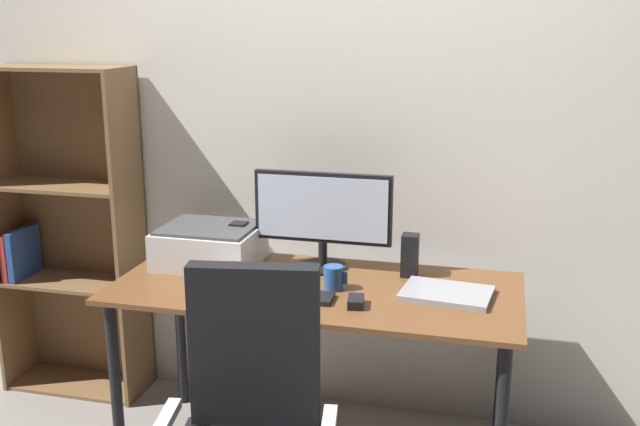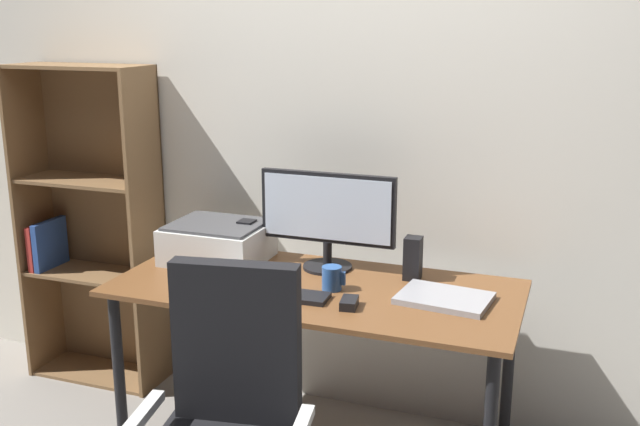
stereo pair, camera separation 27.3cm
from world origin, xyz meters
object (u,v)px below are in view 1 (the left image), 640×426
(coffee_mug, at_px, (334,278))
(laptop, at_px, (447,293))
(monitor, at_px, (323,214))
(mouse, at_px, (356,302))
(bookshelf, at_px, (69,234))
(speaker_left, at_px, (239,242))
(printer, at_px, (210,245))
(speaker_right, at_px, (410,255))
(keyboard, at_px, (293,296))
(desk, at_px, (316,307))

(coffee_mug, distance_m, laptop, 0.42)
(monitor, relative_size, mouse, 5.83)
(bookshelf, bearing_deg, monitor, -6.41)
(coffee_mug, xyz_separation_m, speaker_left, (-0.45, 0.22, 0.04))
(speaker_left, distance_m, bookshelf, 0.91)
(printer, bearing_deg, mouse, -24.62)
(speaker_right, bearing_deg, keyboard, -137.22)
(desk, bearing_deg, laptop, 1.25)
(keyboard, xyz_separation_m, speaker_left, (-0.33, 0.35, 0.08))
(mouse, xyz_separation_m, speaker_left, (-0.57, 0.36, 0.07))
(bookshelf, bearing_deg, keyboard, -21.91)
(desk, height_order, monitor, monitor)
(laptop, xyz_separation_m, speaker_left, (-0.87, 0.19, 0.07))
(laptop, xyz_separation_m, bookshelf, (-1.77, 0.34, 0.00))
(desk, relative_size, laptop, 4.81)
(monitor, bearing_deg, laptop, -20.77)
(printer, bearing_deg, coffee_mug, -16.43)
(keyboard, bearing_deg, desk, 70.39)
(desk, bearing_deg, speaker_right, 31.03)
(monitor, bearing_deg, printer, -172.92)
(laptop, bearing_deg, speaker_right, 137.18)
(monitor, distance_m, keyboard, 0.42)
(laptop, bearing_deg, printer, 178.49)
(coffee_mug, distance_m, speaker_right, 0.34)
(mouse, bearing_deg, speaker_right, 59.96)
(monitor, height_order, bookshelf, bookshelf)
(mouse, xyz_separation_m, laptop, (0.30, 0.17, -0.01))
(coffee_mug, relative_size, printer, 0.23)
(speaker_right, distance_m, bookshelf, 1.62)
(monitor, bearing_deg, speaker_left, -178.72)
(mouse, bearing_deg, monitor, 111.31)
(desk, height_order, speaker_left, speaker_left)
(mouse, relative_size, coffee_mug, 1.06)
(speaker_right, distance_m, printer, 0.82)
(desk, relative_size, monitor, 2.75)
(monitor, bearing_deg, bookshelf, 173.59)
(laptop, bearing_deg, keyboard, -156.97)
(speaker_left, bearing_deg, bookshelf, 170.61)
(mouse, relative_size, laptop, 0.30)
(keyboard, height_order, bookshelf, bookshelf)
(mouse, xyz_separation_m, printer, (-0.68, 0.31, 0.06))
(speaker_left, distance_m, printer, 0.12)
(keyboard, bearing_deg, monitor, 84.01)
(bookshelf, bearing_deg, desk, -15.19)
(speaker_right, bearing_deg, speaker_left, 180.00)
(keyboard, xyz_separation_m, speaker_right, (0.38, 0.35, 0.08))
(monitor, height_order, keyboard, monitor)
(mouse, relative_size, printer, 0.24)
(coffee_mug, xyz_separation_m, laptop, (0.42, 0.03, -0.03))
(keyboard, xyz_separation_m, mouse, (0.23, -0.01, 0.01))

